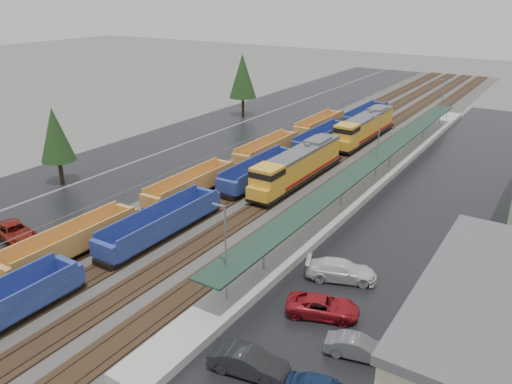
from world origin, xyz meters
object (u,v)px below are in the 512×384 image
at_px(locomotive_trail, 364,128).
at_px(parked_car_east_a, 248,362).
at_px(parked_car_east_b, 323,307).
at_px(parked_car_east_c, 341,270).
at_px(well_string_blue, 218,195).
at_px(parked_car_west_c, 14,232).
at_px(parked_car_east_e, 358,347).
at_px(well_string_yellow, 140,211).
at_px(locomotive_lead, 297,166).

xyz_separation_m(locomotive_trail, parked_car_east_a, (12.52, -50.04, -1.48)).
relative_size(parked_car_east_b, parked_car_east_c, 0.92).
height_order(parked_car_east_b, parked_car_east_c, parked_car_east_c).
distance_m(parked_car_east_a, parked_car_east_b, 7.69).
relative_size(well_string_blue, parked_car_east_b, 19.55).
xyz_separation_m(well_string_blue, parked_car_west_c, (-11.03, -16.24, -0.47)).
xyz_separation_m(parked_car_west_c, parked_car_east_e, (32.47, 2.10, -0.08)).
distance_m(parked_car_east_a, parked_car_east_e, 6.95).
bearing_deg(locomotive_trail, parked_car_west_c, -107.65).
bearing_deg(parked_car_east_e, parked_car_east_c, 16.64).
bearing_deg(parked_car_east_b, parked_car_east_c, -10.28).
height_order(well_string_blue, parked_car_east_a, well_string_blue).
bearing_deg(parked_car_east_a, locomotive_trail, 3.18).
distance_m(locomotive_trail, well_string_yellow, 39.21).
distance_m(locomotive_lead, parked_car_east_a, 31.66).
height_order(well_string_yellow, parked_car_east_b, well_string_yellow).
height_order(locomotive_lead, well_string_yellow, locomotive_lead).
xyz_separation_m(parked_car_east_a, parked_car_east_b, (1.21, 7.59, -0.09)).
distance_m(locomotive_trail, parked_car_east_a, 51.61).
bearing_deg(parked_car_east_e, well_string_yellow, 61.27).
height_order(parked_car_west_c, parked_car_east_b, parked_car_west_c).
bearing_deg(well_string_yellow, well_string_blue, 61.52).
distance_m(parked_car_east_c, parked_car_east_e, 8.98).
relative_size(parked_car_west_c, parked_car_east_a, 1.13).
bearing_deg(locomotive_trail, locomotive_lead, -90.00).
height_order(locomotive_lead, parked_car_east_a, locomotive_lead).
bearing_deg(parked_car_east_c, parked_car_east_e, -170.32).
bearing_deg(well_string_blue, locomotive_trail, 82.65).
height_order(well_string_yellow, parked_car_east_c, well_string_yellow).
bearing_deg(locomotive_lead, locomotive_trail, 90.00).
distance_m(well_string_yellow, parked_car_east_b, 22.11).
distance_m(parked_car_west_c, parked_car_east_a, 27.69).
relative_size(locomotive_lead, well_string_blue, 0.19).
bearing_deg(parked_car_east_a, well_string_yellow, 49.49).
height_order(well_string_yellow, well_string_blue, well_string_blue).
relative_size(locomotive_lead, well_string_yellow, 0.20).
xyz_separation_m(well_string_blue, parked_car_east_e, (21.44, -14.14, -0.55)).
distance_m(parked_car_west_c, parked_car_east_b, 29.15).
bearing_deg(parked_car_east_e, locomotive_trail, 7.29).
height_order(parked_car_east_b, parked_car_east_e, parked_car_east_b).
distance_m(locomotive_lead, locomotive_trail, 21.00).
xyz_separation_m(well_string_yellow, parked_car_east_c, (20.89, 0.97, -0.37)).
xyz_separation_m(parked_car_east_b, parked_car_east_e, (3.71, -2.68, -0.03)).
xyz_separation_m(well_string_yellow, parked_car_east_e, (25.44, -6.77, -0.50)).
relative_size(locomotive_lead, parked_car_east_a, 3.88).
xyz_separation_m(parked_car_east_a, parked_car_east_c, (0.37, 12.65, 0.01)).
distance_m(locomotive_lead, parked_car_east_b, 25.52).
xyz_separation_m(locomotive_lead, locomotive_trail, (0.00, 21.00, 0.00)).
bearing_deg(parked_car_east_c, parked_car_west_c, 88.61).
height_order(well_string_blue, parked_car_east_b, well_string_blue).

